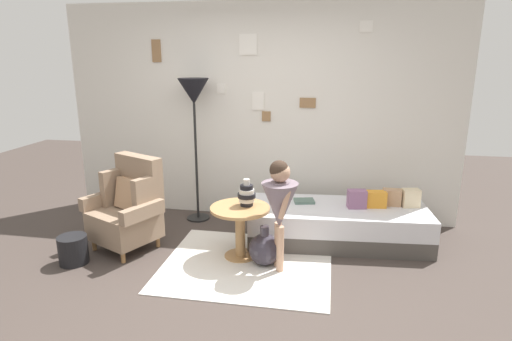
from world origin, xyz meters
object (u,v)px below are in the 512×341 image
book_on_daybed (304,201)px  demijohn_near (264,249)px  side_table (240,221)px  magazine_basket (73,250)px  vase_striped (247,195)px  person_child (280,202)px  floor_lamp (194,99)px  daybed (338,224)px  armchair (129,207)px

book_on_daybed → demijohn_near: 0.86m
side_table → magazine_basket: side_table is taller
vase_striped → book_on_daybed: (0.53, 0.59, -0.24)m
person_child → magazine_basket: person_child is taller
book_on_daybed → demijohn_near: size_ratio=0.55×
vase_striped → floor_lamp: size_ratio=0.16×
vase_striped → person_child: person_child is taller
floor_lamp → person_child: bearing=-43.9°
person_child → side_table: bearing=155.8°
daybed → demijohn_near: bearing=-136.2°
side_table → magazine_basket: (-1.59, -0.42, -0.25)m
armchair → magazine_basket: (-0.38, -0.46, -0.30)m
vase_striped → daybed: bearing=29.1°
floor_lamp → side_table: bearing=-51.4°
daybed → person_child: (-0.55, -0.75, 0.48)m
book_on_daybed → person_child: bearing=-101.9°
book_on_daybed → daybed: bearing=-12.0°
daybed → person_child: 1.05m
daybed → magazine_basket: daybed is taller
daybed → vase_striped: size_ratio=7.14×
side_table → demijohn_near: bearing=-22.9°
side_table → person_child: 0.54m
daybed → vase_striped: vase_striped is taller
vase_striped → floor_lamp: 1.46m
person_child → demijohn_near: (-0.15, 0.07, -0.52)m
book_on_daybed → demijohn_near: (-0.33, -0.76, -0.25)m
vase_striped → demijohn_near: bearing=-38.7°
armchair → vase_striped: (1.26, 0.01, 0.21)m
daybed → demijohn_near: daybed is taller
side_table → book_on_daybed: size_ratio=2.70×
person_child → demijohn_near: bearing=153.7°
side_table → vase_striped: bearing=45.2°
vase_striped → person_child: size_ratio=0.25×
side_table → person_child: (0.42, -0.19, 0.29)m
daybed → demijohn_near: size_ratio=4.93×
daybed → floor_lamp: bearing=167.9°
vase_striped → floor_lamp: bearing=132.4°
armchair → floor_lamp: (0.46, 0.89, 1.06)m
armchair → demijohn_near: armchair is taller
daybed → side_table: side_table is taller
armchair → magazine_basket: 0.67m
armchair → demijohn_near: bearing=-5.9°
floor_lamp → daybed: bearing=-12.1°
floor_lamp → person_child: (1.16, -1.12, -0.82)m
demijohn_near → magazine_basket: demijohn_near is taller
armchair → magazine_basket: armchair is taller
daybed → side_table: 1.14m
armchair → book_on_daybed: (1.80, 0.60, -0.02)m
daybed → magazine_basket: bearing=-159.0°
book_on_daybed → armchair: bearing=-161.4°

